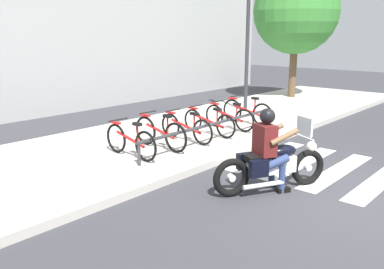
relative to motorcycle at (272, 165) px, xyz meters
The scene contains 17 objects.
ground_plane 1.49m from the motorcycle, 63.27° to the right, with size 48.00×48.00×0.00m, color #38383D.
sidewalk 3.79m from the motorcycle, 80.27° to the left, with size 24.00×4.40×0.15m, color #B7B2A8.
crosswalk_stripe_2 2.20m from the motorcycle, 35.99° to the right, with size 2.80×0.40×0.01m, color white.
crosswalk_stripe_3 1.86m from the motorcycle, 14.98° to the right, with size 2.80×0.40×0.01m, color white.
crosswalk_stripe_4 1.83m from the motorcycle, 10.82° to the left, with size 2.80×0.40×0.01m, color white.
crosswalk_stripe_5 2.13m from the motorcycle, 33.02° to the left, with size 2.80×0.40×0.01m, color white.
motorcycle is the anchor object (origin of this frame).
rider 0.38m from the motorcycle, 150.04° to the left, with size 0.76×0.71×1.45m.
bicycle_0 3.02m from the motorcycle, 102.25° to the left, with size 0.48×1.58×0.76m.
bicycle_1 2.96m from the motorcycle, 85.93° to the left, with size 0.48×1.63×0.80m.
bicycle_2 3.13m from the motorcycle, 70.24° to the left, with size 0.48×1.64×0.73m.
bicycle_3 3.51m from the motorcycle, 57.08° to the left, with size 0.48×1.67×0.72m.
bicycle_4 4.04m from the motorcycle, 46.90° to the left, with size 0.48×1.61×0.73m.
bicycle_5 4.66m from the motorcycle, 39.24° to the left, with size 0.48×1.67×0.79m.
bike_rack 2.82m from the motorcycle, 58.20° to the left, with size 4.85×0.07×0.49m.
street_lamp 7.06m from the motorcycle, 38.04° to the left, with size 0.28×0.28×4.53m.
tree_near_rack 10.65m from the motorcycle, 26.28° to the left, with size 3.31×3.31×5.15m.
Camera 1 is at (-6.52, -2.11, 2.64)m, focal length 38.26 mm.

